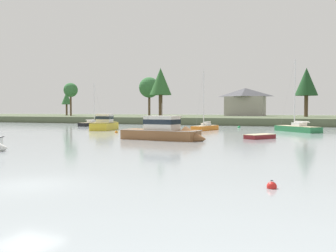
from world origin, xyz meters
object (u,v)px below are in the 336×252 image
sailboat_green (297,130)px  sailboat_black (93,125)px  mooring_buoy_red (272,187)px  mooring_buoy_orange (116,132)px  sailboat_orange (205,129)px  cruiser_yellow (106,126)px  cruiser_wood (168,134)px  mooring_buoy_green (239,127)px  dinghy_maroon (260,137)px

sailboat_green → sailboat_black: (-38.79, 6.68, -0.05)m
mooring_buoy_red → mooring_buoy_orange: 40.86m
mooring_buoy_orange → sailboat_orange: bearing=50.3°
cruiser_yellow → mooring_buoy_orange: cruiser_yellow is taller
sailboat_green → mooring_buoy_red: 44.01m
cruiser_wood → cruiser_yellow: 24.33m
mooring_buoy_red → sailboat_black: bearing=129.5°
mooring_buoy_green → mooring_buoy_orange: size_ratio=1.23×
dinghy_maroon → mooring_buoy_red: (5.38, -27.90, -0.09)m
cruiser_yellow → mooring_buoy_green: cruiser_yellow is taller
sailboat_green → sailboat_orange: bearing=-175.9°
cruiser_wood → mooring_buoy_orange: size_ratio=21.75×
sailboat_orange → sailboat_green: size_ratio=0.89×
dinghy_maroon → sailboat_black: bearing=148.0°
sailboat_orange → sailboat_black: (-25.35, 7.63, -0.01)m
dinghy_maroon → mooring_buoy_red: dinghy_maroon is taller
cruiser_wood → sailboat_green: sailboat_green is taller
mooring_buoy_red → mooring_buoy_green: bearing=104.1°
sailboat_green → mooring_buoy_red: (2.90, -43.91, -0.17)m
dinghy_maroon → mooring_buoy_red: bearing=-79.1°
cruiser_wood → dinghy_maroon: cruiser_wood is taller
sailboat_black → cruiser_yellow: bearing=-48.8°
mooring_buoy_green → sailboat_green: bearing=-43.2°
mooring_buoy_green → dinghy_maroon: bearing=-72.5°
cruiser_yellow → mooring_buoy_red: bearing=-51.0°
sailboat_orange → dinghy_maroon: sailboat_orange is taller
sailboat_orange → mooring_buoy_green: 11.35m
cruiser_wood → sailboat_green: (10.96, 21.61, -0.34)m
sailboat_orange → mooring_buoy_red: 45.96m
dinghy_maroon → cruiser_yellow: bearing=157.0°
sailboat_black → mooring_buoy_red: bearing=-50.5°
mooring_buoy_orange → cruiser_wood: bearing=-39.4°
cruiser_wood → dinghy_maroon: bearing=33.4°
dinghy_maroon → mooring_buoy_orange: bearing=168.8°
cruiser_wood → cruiser_yellow: (-17.70, 16.70, -0.03)m
sailboat_green → mooring_buoy_green: 14.67m
cruiser_wood → mooring_buoy_red: 26.27m
cruiser_wood → sailboat_green: size_ratio=0.89×
cruiser_yellow → sailboat_orange: sailboat_orange is taller
sailboat_green → dinghy_maroon: bearing=-98.8°
mooring_buoy_orange → sailboat_green: bearing=28.0°
sailboat_orange → mooring_buoy_red: sailboat_orange is taller
mooring_buoy_red → cruiser_yellow: bearing=129.0°
sailboat_orange → dinghy_maroon: (10.97, -15.05, -0.04)m
sailboat_green → mooring_buoy_orange: sailboat_green is taller
cruiser_wood → dinghy_maroon: size_ratio=2.45×
cruiser_yellow → sailboat_orange: size_ratio=0.95×
sailboat_black → mooring_buoy_green: bearing=6.8°
cruiser_yellow → sailboat_green: 29.08m
sailboat_green → mooring_buoy_red: sailboat_green is taller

